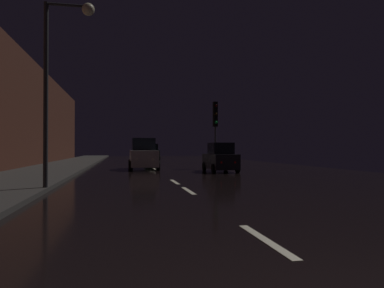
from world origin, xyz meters
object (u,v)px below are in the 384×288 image
Objects in this scene: traffic_light_far_right at (215,120)px; car_approaching_headlights at (143,155)px; car_distant_taillights at (151,153)px; streetlamp_overhead at (61,64)px; car_parked_right_far at (220,158)px.

car_approaching_headlights is at bearing -86.33° from traffic_light_far_right.
traffic_light_far_right is 18.41m from car_distant_taillights.
traffic_light_far_right reaches higher than car_distant_taillights.
streetlamp_overhead is 31.91m from car_distant_taillights.
traffic_light_far_right is at bearing 55.76° from streetlamp_overhead.
streetlamp_overhead is 12.79m from car_parked_right_far.
traffic_light_far_right is at bearing -10.68° from car_parked_right_far.
streetlamp_overhead reaches higher than car_approaching_headlights.
traffic_light_far_right is 1.15× the size of car_approaching_headlights.
traffic_light_far_right is at bearing 98.13° from car_approaching_headlights.
streetlamp_overhead reaches higher than car_distant_taillights.
streetlamp_overhead reaches higher than car_parked_right_far.
car_parked_right_far is at bearing 47.67° from streetlamp_overhead.
traffic_light_far_right is 0.76× the size of streetlamp_overhead.
car_parked_right_far is 0.91× the size of car_distant_taillights.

